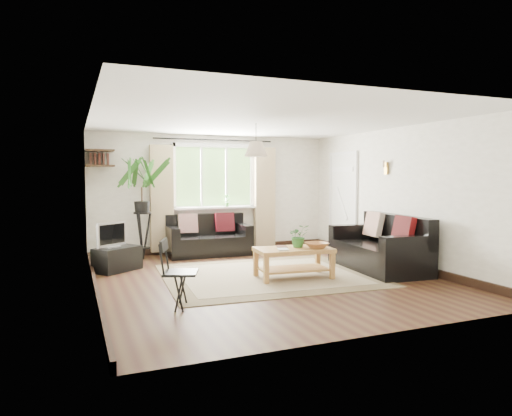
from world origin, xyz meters
name	(u,v)px	position (x,y,z in m)	size (l,w,h in m)	color
floor	(266,278)	(0.00, 0.00, 0.00)	(5.50, 5.50, 0.00)	black
ceiling	(266,120)	(0.00, 0.00, 2.40)	(5.50, 5.50, 0.00)	white
wall_back	(214,194)	(0.00, 2.75, 1.20)	(5.00, 0.02, 2.40)	beige
wall_front	(378,214)	(0.00, -2.75, 1.20)	(5.00, 0.02, 2.40)	beige
wall_left	(92,204)	(-2.50, 0.00, 1.20)	(0.02, 5.50, 2.40)	beige
wall_right	(399,197)	(2.50, 0.00, 1.20)	(0.02, 5.50, 2.40)	beige
rug	(267,275)	(0.08, 0.13, 0.01)	(3.19, 2.73, 0.02)	beige
window	(214,177)	(0.00, 2.71, 1.55)	(2.50, 0.16, 2.16)	white
door	(343,203)	(2.47, 1.70, 1.00)	(0.06, 0.96, 2.06)	silver
corner_shelf	(100,158)	(-2.25, 2.50, 1.89)	(0.50, 0.50, 0.34)	black
pendant_lamp	(256,145)	(0.00, 0.40, 2.05)	(0.36, 0.36, 0.54)	beige
wall_sconce	(385,166)	(2.43, 0.30, 1.74)	(0.12, 0.12, 0.28)	beige
sofa_back	(209,236)	(-0.25, 2.29, 0.38)	(1.62, 0.81, 0.76)	black
sofa_right	(378,244)	(1.98, -0.15, 0.43)	(0.92, 1.84, 0.87)	black
coffee_table	(293,263)	(0.37, -0.20, 0.23)	(1.15, 0.62, 0.47)	#976431
table_plant	(299,236)	(0.48, -0.16, 0.64)	(0.32, 0.27, 0.35)	#2B6327
bowl	(317,245)	(0.70, -0.34, 0.51)	(0.35, 0.35, 0.09)	#A56839
book_a	(278,249)	(0.07, -0.28, 0.48)	(0.15, 0.21, 0.02)	silver
book_b	(277,247)	(0.16, -0.06, 0.48)	(0.16, 0.21, 0.02)	#512C20
tv_stand	(117,259)	(-2.07, 1.38, 0.20)	(0.74, 0.42, 0.40)	black
tv	(111,234)	(-2.16, 1.38, 0.61)	(0.57, 0.19, 0.43)	#A5A5AA
palm_stand	(142,208)	(-1.53, 2.32, 0.96)	(0.75, 0.75, 1.92)	black
folding_chair	(181,274)	(-1.57, -1.11, 0.41)	(0.42, 0.42, 0.82)	black
sill_plant	(227,200)	(0.25, 2.63, 1.06)	(0.14, 0.10, 0.27)	#2D6023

